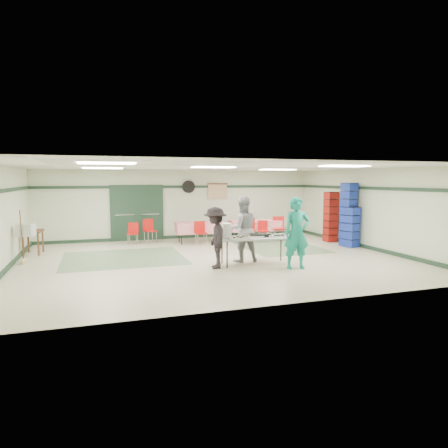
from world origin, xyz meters
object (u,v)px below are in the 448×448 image
object	(u,v)px
volunteer_teal	(297,233)
chair_b	(249,228)
broom	(22,236)
chair_loose_b	(133,231)
volunteer_dark	(215,238)
crate_stack_red	(331,217)
dining_table_a	(255,225)
chair_c	(279,226)
chair_loose_a	(149,228)
chair_d	(200,231)
crate_stack_blue_a	(348,215)
printer_table	(33,234)
serving_table	(255,239)
dining_table_b	(200,227)
volunteer_grey	(242,229)
office_printer	(26,230)
crate_stack_blue_b	(351,227)
chair_a	(263,229)

from	to	relation	value
volunteer_teal	chair_b	distance (m)	4.52
broom	chair_loose_b	bearing A→B (deg)	46.92
volunteer_teal	volunteer_dark	xyz separation A→B (m)	(-2.01, 0.70, -0.13)
crate_stack_red	dining_table_a	bearing A→B (deg)	151.67
volunteer_teal	chair_c	size ratio (longest dim) A/B	2.03
volunteer_dark	chair_loose_a	xyz separation A→B (m)	(-1.09, 4.83, -0.27)
broom	volunteer_dark	bearing A→B (deg)	-13.73
chair_d	chair_loose_b	bearing A→B (deg)	159.78
crate_stack_blue_a	chair_b	bearing A→B (deg)	147.66
chair_b	printer_table	world-z (taller)	chair_b
serving_table	dining_table_b	bearing A→B (deg)	102.08
volunteer_grey	chair_b	world-z (taller)	volunteer_grey
dining_table_a	crate_stack_red	world-z (taller)	crate_stack_red
dining_table_b	crate_stack_blue_a	bearing A→B (deg)	-25.19
volunteer_dark	chair_loose_a	bearing A→B (deg)	-156.58
volunteer_teal	broom	distance (m)	7.56
chair_b	crate_stack_blue_a	distance (m)	3.56
crate_stack_blue_a	office_printer	distance (m)	10.32
office_printer	broom	size ratio (longest dim) A/B	0.30
serving_table	chair_loose_a	distance (m)	5.24
crate_stack_blue_a	crate_stack_blue_b	xyz separation A→B (m)	(0.00, -0.19, -0.41)
dining_table_a	chair_d	size ratio (longest dim) A/B	2.40
dining_table_b	printer_table	distance (m)	5.63
crate_stack_red	dining_table_b	bearing A→B (deg)	163.97
chair_loose_a	printer_table	bearing A→B (deg)	179.19
volunteer_teal	office_printer	xyz separation A→B (m)	(-6.88, 3.14, -0.02)
volunteer_grey	chair_b	xyz separation A→B (m)	(1.49, 3.19, -0.38)
crate_stack_red	volunteer_grey	bearing A→B (deg)	-151.65
dining_table_a	volunteer_grey	bearing A→B (deg)	-110.59
chair_loose_a	volunteer_dark	bearing A→B (deg)	-94.71
volunteer_grey	crate_stack_blue_b	world-z (taller)	volunteer_grey
volunteer_dark	dining_table_b	distance (m)	4.41
chair_c	crate_stack_blue_a	xyz separation A→B (m)	(1.76, -1.88, 0.54)
chair_b	printer_table	xyz separation A→B (m)	(-7.33, -0.08, 0.08)
volunteer_teal	broom	world-z (taller)	volunteer_teal
serving_table	crate_stack_blue_b	bearing A→B (deg)	26.58
volunteer_grey	office_printer	size ratio (longest dim) A/B	4.25
volunteer_grey	chair_a	xyz separation A→B (m)	(2.04, 3.18, -0.44)
volunteer_grey	chair_c	world-z (taller)	volunteer_grey
volunteer_teal	dining_table_a	xyz separation A→B (m)	(0.91, 5.05, -0.37)
serving_table	chair_b	bearing A→B (deg)	76.60
office_printer	chair_loose_a	bearing A→B (deg)	44.61
crate_stack_blue_b	chair_d	bearing A→B (deg)	156.96
volunteer_grey	chair_d	xyz separation A→B (m)	(-0.40, 3.19, -0.41)
chair_loose_a	crate_stack_blue_b	bearing A→B (deg)	-42.94
dining_table_b	chair_b	size ratio (longest dim) A/B	2.03
volunteer_teal	crate_stack_red	world-z (taller)	volunteer_teal
dining_table_b	dining_table_a	bearing A→B (deg)	2.23
chair_b	chair_c	xyz separation A→B (m)	(1.21, 0.00, 0.02)
volunteer_grey	crate_stack_blue_b	distance (m)	4.61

